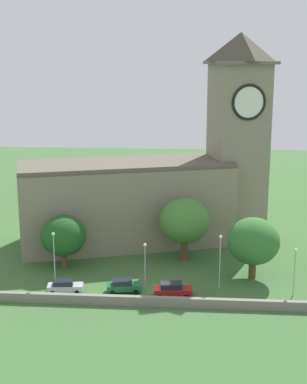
% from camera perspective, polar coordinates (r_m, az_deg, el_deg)
% --- Properties ---
extents(ground_plane, '(200.00, 200.00, 0.00)m').
position_cam_1_polar(ground_plane, '(85.92, 1.32, -6.26)').
color(ground_plane, '#3D6633').
extents(church, '(41.23, 22.04, 33.11)m').
position_cam_1_polar(church, '(89.28, 0.63, 0.97)').
color(church, gray).
rests_on(church, ground).
extents(quay_barrier, '(51.07, 0.70, 1.17)m').
position_cam_1_polar(quay_barrier, '(68.35, 0.46, -11.15)').
color(quay_barrier, gray).
rests_on(quay_barrier, ground).
extents(car_silver, '(4.66, 2.49, 1.66)m').
position_cam_1_polar(car_silver, '(72.79, -9.07, -9.51)').
color(car_silver, silver).
rests_on(car_silver, ground).
extents(car_green, '(4.57, 2.59, 1.71)m').
position_cam_1_polar(car_green, '(72.08, -3.09, -9.56)').
color(car_green, '#1E6B38').
rests_on(car_green, ground).
extents(car_red, '(4.93, 2.56, 1.83)m').
position_cam_1_polar(car_red, '(70.78, 1.97, -9.95)').
color(car_red, red).
rests_on(car_red, ground).
extents(streetlamp_west_mid, '(0.44, 0.44, 7.33)m').
position_cam_1_polar(streetlamp_west_mid, '(73.59, -10.16, -5.93)').
color(streetlamp_west_mid, '#9EA0A5').
rests_on(streetlamp_west_mid, ground).
extents(streetlamp_central, '(0.44, 0.44, 6.18)m').
position_cam_1_polar(streetlamp_central, '(71.78, -0.88, -6.78)').
color(streetlamp_central, '#9EA0A5').
rests_on(streetlamp_central, ground).
extents(streetlamp_east_mid, '(0.44, 0.44, 7.35)m').
position_cam_1_polar(streetlamp_east_mid, '(71.85, 6.84, -6.29)').
color(streetlamp_east_mid, '#9EA0A5').
rests_on(streetlamp_east_mid, ground).
extents(streetlamp_east_end, '(0.44, 0.44, 6.29)m').
position_cam_1_polar(streetlamp_east_end, '(71.84, 14.29, -7.15)').
color(streetlamp_east_end, '#9EA0A5').
rests_on(streetlamp_east_end, ground).
extents(tree_by_tower, '(7.39, 7.39, 9.38)m').
position_cam_1_polar(tree_by_tower, '(81.36, 3.19, -2.98)').
color(tree_by_tower, brown).
rests_on(tree_by_tower, ground).
extents(tree_churchyard, '(7.05, 7.05, 8.48)m').
position_cam_1_polar(tree_churchyard, '(75.90, 10.20, -5.00)').
color(tree_churchyard, brown).
rests_on(tree_churchyard, ground).
extents(tree_riverside_west, '(6.42, 6.42, 7.68)m').
position_cam_1_polar(tree_riverside_west, '(79.64, -9.21, -4.45)').
color(tree_riverside_west, brown).
rests_on(tree_riverside_west, ground).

